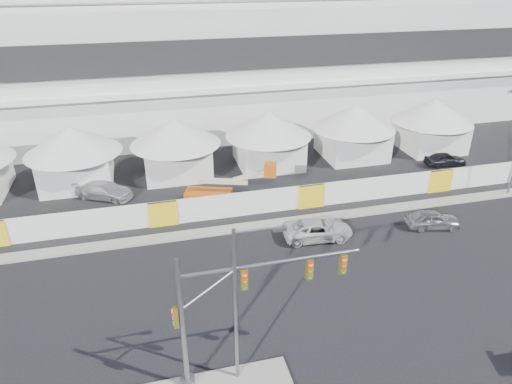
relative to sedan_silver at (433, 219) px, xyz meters
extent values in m
plane|color=black|center=(-13.90, -9.11, -0.69)|extent=(160.00, 160.00, 0.00)
cube|color=gray|center=(6.10, 3.39, -0.63)|extent=(80.00, 1.20, 0.12)
cube|color=silver|center=(-5.90, 32.89, 6.31)|extent=(80.00, 24.00, 14.00)
cube|color=black|center=(-5.90, 20.74, 9.11)|extent=(68.00, 0.30, 3.20)
cube|color=white|center=(-5.90, 20.49, 5.61)|extent=(72.00, 0.80, 0.50)
cube|color=silver|center=(-26.90, 14.89, 0.81)|extent=(6.00, 6.00, 3.00)
cone|color=silver|center=(-26.90, 14.89, 3.51)|extent=(8.40, 8.40, 2.40)
cube|color=silver|center=(-17.90, 14.89, 0.81)|extent=(6.00, 6.00, 3.00)
cone|color=silver|center=(-17.90, 14.89, 3.51)|extent=(8.40, 8.40, 2.40)
cube|color=silver|center=(-8.90, 14.89, 0.81)|extent=(6.00, 6.00, 3.00)
cone|color=silver|center=(-8.90, 14.89, 3.51)|extent=(8.40, 8.40, 2.40)
cube|color=silver|center=(0.10, 14.89, 0.81)|extent=(6.00, 6.00, 3.00)
cone|color=silver|center=(0.10, 14.89, 3.51)|extent=(8.40, 8.40, 2.40)
cube|color=silver|center=(9.10, 14.89, 0.81)|extent=(6.00, 6.00, 3.00)
cone|color=silver|center=(9.10, 14.89, 3.51)|extent=(8.40, 8.40, 2.40)
cube|color=white|center=(-7.90, 5.39, 0.31)|extent=(70.00, 0.25, 2.00)
imported|color=#9B9A9F|center=(0.00, 0.00, 0.00)|extent=(2.44, 4.29, 1.37)
imported|color=silver|center=(-9.05, 0.76, 0.02)|extent=(2.82, 5.30, 1.42)
imported|color=black|center=(8.05, 10.18, 0.00)|extent=(1.99, 4.15, 1.37)
imported|color=silver|center=(-24.51, 11.25, 0.03)|extent=(4.12, 5.34, 1.44)
cylinder|color=slate|center=(-19.81, -10.14, 3.09)|extent=(0.24, 0.24, 7.25)
cylinder|color=slate|center=(-19.81, -10.14, -0.34)|extent=(0.70, 0.70, 0.40)
cylinder|color=slate|center=(-15.72, -10.14, 5.80)|extent=(8.17, 0.16, 0.16)
cube|color=#594714|center=(-16.99, -10.14, 5.16)|extent=(0.32, 0.22, 1.05)
cube|color=#594714|center=(-13.97, -10.14, 5.16)|extent=(0.32, 0.22, 1.05)
cube|color=#594714|center=(-12.34, -10.14, 5.16)|extent=(0.32, 0.22, 1.05)
cube|color=#594714|center=(-20.06, -10.14, 3.69)|extent=(0.22, 0.32, 1.05)
cylinder|color=slate|center=(-17.41, -10.24, 3.65)|extent=(0.17, 0.17, 8.37)
cylinder|color=slate|center=(-16.39, -10.24, 7.65)|extent=(2.05, 0.11, 0.11)
cube|color=slate|center=(-15.46, -10.24, 7.56)|extent=(0.56, 0.23, 0.14)
cube|color=#C25112|center=(-15.97, 7.96, -0.10)|extent=(4.18, 2.85, 1.17)
cube|color=beige|center=(-14.70, 7.96, 1.44)|extent=(3.95, 1.66, 0.37)
cube|color=beige|center=(-12.35, 7.96, 2.08)|extent=(3.08, 1.31, 1.29)
cube|color=#C25112|center=(-10.86, 7.96, 2.62)|extent=(1.22, 1.22, 1.07)
camera|label=1|loc=(-20.38, -25.76, 17.52)|focal=32.00mm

